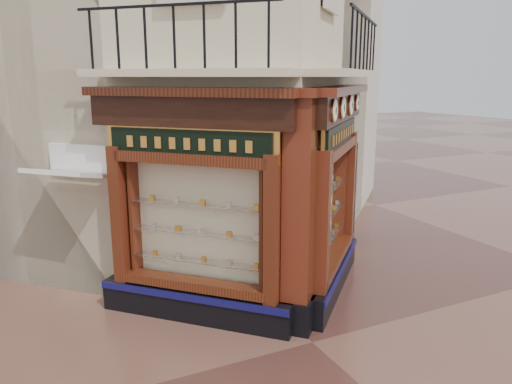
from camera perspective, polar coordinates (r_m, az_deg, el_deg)
ground at (r=8.37m, az=6.43°, el=-16.71°), size 80.00×80.00×0.00m
neighbour_left at (r=14.87m, az=-21.00°, el=17.50°), size 11.31×11.31×11.00m
neighbour_right at (r=16.13m, az=-2.33°, el=17.91°), size 11.31×11.31×11.00m
shopfront_left at (r=8.37m, az=-7.21°, el=-2.04°), size 2.86×2.86×3.98m
shopfront_right at (r=9.60m, az=8.89°, el=-0.12°), size 2.86×2.86×3.98m
corner_pilaster at (r=8.00m, az=4.89°, el=-2.92°), size 0.85×0.85×3.98m
balcony at (r=8.55m, az=1.74°, el=13.56°), size 5.94×2.97×1.03m
clock_a at (r=8.04m, az=8.89°, el=9.18°), size 0.30×0.30×0.37m
clock_b at (r=8.81m, az=9.83°, el=9.48°), size 0.31×0.31×0.39m
clock_c at (r=9.68m, az=10.73°, el=9.75°), size 0.32×0.32×0.40m
clock_d at (r=10.50m, az=11.43°, el=9.97°), size 0.27×0.27×0.33m
awning at (r=10.07m, az=-19.93°, el=-12.05°), size 1.45×1.45×0.25m
signboard_left at (r=8.08m, az=-7.68°, el=5.53°), size 2.19×2.19×0.59m
signboard_right at (r=9.40m, az=9.60°, el=6.52°), size 2.15×2.15×0.57m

